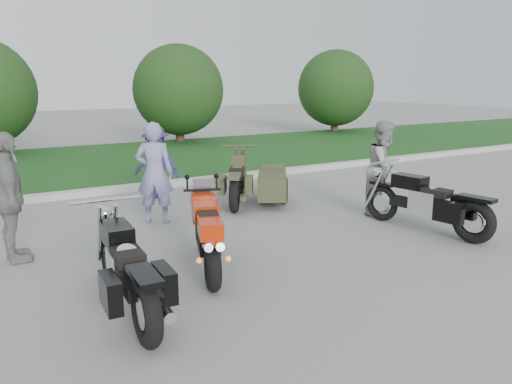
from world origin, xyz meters
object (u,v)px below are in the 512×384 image
cruiser_left (128,274)px  cruiser_right (430,205)px  person_denim (156,163)px  person_stripe (155,173)px  sportbike_red (207,232)px  cruiser_sidecar (258,183)px  person_back (9,198)px  person_grey (384,168)px

cruiser_left → cruiser_right: bearing=7.5°
person_denim → cruiser_left: bearing=-66.0°
person_denim → person_stripe: bearing=-63.5°
sportbike_red → person_stripe: bearing=105.4°
sportbike_red → cruiser_sidecar: sportbike_red is taller
cruiser_right → person_back: person_back is taller
person_grey → person_denim: (-3.47, 3.45, -0.11)m
cruiser_right → sportbike_red: bearing=165.4°
sportbike_red → person_stripe: size_ratio=1.05×
person_grey → cruiser_left: bearing=174.1°
cruiser_left → person_denim: size_ratio=1.54×
cruiser_sidecar → person_back: bearing=-133.4°
person_stripe → person_back: (-2.49, -0.92, 0.02)m
person_denim → person_back: bearing=-92.4°
person_stripe → person_denim: size_ratio=1.16×
sportbike_red → person_back: (-2.30, 1.78, 0.39)m
cruiser_sidecar → sportbike_red: bearing=-98.1°
sportbike_red → person_grey: (4.32, 1.07, 0.35)m
cruiser_right → person_denim: (-3.27, 4.82, 0.32)m
cruiser_left → person_denim: person_denim is taller
person_back → cruiser_left: bearing=-161.3°
sportbike_red → cruiser_right: sportbike_red is taller
cruiser_left → cruiser_sidecar: bearing=46.7°
sportbike_red → cruiser_left: 1.52m
person_grey → person_denim: bearing=111.4°
person_stripe → person_grey: (4.13, -1.64, -0.02)m
sportbike_red → person_back: size_ratio=1.03×
person_stripe → cruiser_sidecar: bearing=-143.2°
sportbike_red → person_back: person_back is taller
person_grey → sportbike_red: bearing=170.2°
cruiser_right → person_stripe: size_ratio=1.32×
cruiser_sidecar → person_stripe: bearing=-140.3°
cruiser_sidecar → person_grey: bearing=-15.5°
cruiser_right → person_grey: bearing=71.1°
cruiser_right → cruiser_sidecar: 3.65m
cruiser_left → person_denim: 5.71m
person_stripe → person_denim: (0.66, 1.82, -0.13)m
cruiser_left → person_grey: size_ratio=1.36×
cruiser_right → person_grey: size_ratio=1.35×
cruiser_sidecar → person_stripe: person_stripe is taller
cruiser_left → person_grey: 5.95m
sportbike_red → person_back: bearing=161.6°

